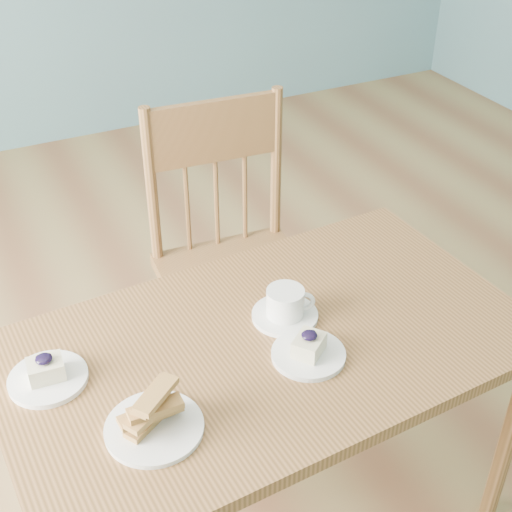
% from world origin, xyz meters
% --- Properties ---
extents(room, '(5.01, 5.01, 2.71)m').
position_xyz_m(room, '(0.00, 0.00, 1.35)').
color(room, olive).
rests_on(room, ground).
extents(dining_table, '(1.27, 0.78, 0.66)m').
position_xyz_m(dining_table, '(-0.20, -0.24, 0.59)').
color(dining_table, '#905F36').
rests_on(dining_table, ground).
extents(dining_chair, '(0.48, 0.46, 0.98)m').
position_xyz_m(dining_chair, '(-0.04, 0.29, 0.50)').
color(dining_chair, '#905F36').
rests_on(dining_chair, ground).
extents(cheesecake_plate_near, '(0.17, 0.17, 0.07)m').
position_xyz_m(cheesecake_plate_near, '(-0.14, -0.34, 0.68)').
color(cheesecake_plate_near, white).
rests_on(cheesecake_plate_near, dining_table).
extents(cheesecake_plate_far, '(0.17, 0.17, 0.07)m').
position_xyz_m(cheesecake_plate_far, '(-0.68, -0.15, 0.68)').
color(cheesecake_plate_far, white).
rests_on(cheesecake_plate_far, dining_table).
extents(coffee_cup, '(0.16, 0.16, 0.08)m').
position_xyz_m(coffee_cup, '(-0.12, -0.19, 0.69)').
color(coffee_cup, white).
rests_on(coffee_cup, dining_table).
extents(biscotti_plate, '(0.20, 0.20, 0.11)m').
position_xyz_m(biscotti_plate, '(-0.52, -0.39, 0.70)').
color(biscotti_plate, white).
rests_on(biscotti_plate, dining_table).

